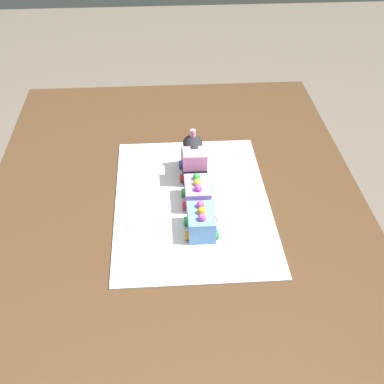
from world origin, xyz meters
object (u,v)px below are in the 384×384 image
object	(u,v)px
cake_locomotive	(194,160)
cake_car_hopper_sky_blue	(201,222)
dining_table	(176,231)
cake_car_caboose_lavender	(197,193)

from	to	relation	value
cake_locomotive	cake_car_hopper_sky_blue	world-z (taller)	cake_locomotive
cake_car_hopper_sky_blue	cake_locomotive	bearing A→B (deg)	-180.00
dining_table	cake_locomotive	distance (m)	0.20
cake_car_caboose_lavender	dining_table	bearing A→B (deg)	-109.17
cake_car_caboose_lavender	cake_locomotive	bearing A→B (deg)	-180.00
cake_locomotive	cake_car_caboose_lavender	xyz separation A→B (m)	(0.13, 0.00, -0.02)
dining_table	cake_locomotive	xyz separation A→B (m)	(-0.11, 0.06, 0.16)
cake_locomotive	cake_car_hopper_sky_blue	size ratio (longest dim) A/B	1.40
cake_locomotive	cake_car_caboose_lavender	world-z (taller)	cake_locomotive
dining_table	cake_locomotive	size ratio (longest dim) A/B	10.00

